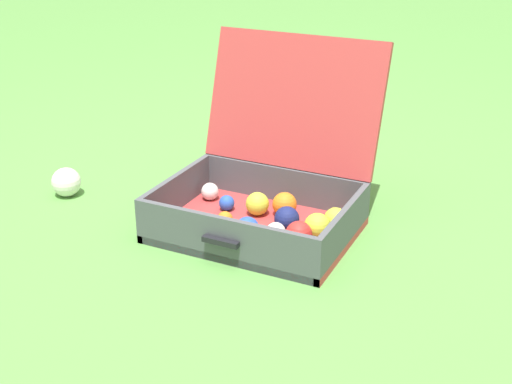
{
  "coord_description": "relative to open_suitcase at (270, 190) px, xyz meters",
  "views": [
    {
      "loc": [
        0.86,
        -1.66,
        0.97
      ],
      "look_at": [
        0.04,
        0.03,
        0.14
      ],
      "focal_mm": 48.3,
      "sensor_mm": 36.0,
      "label": 1
    }
  ],
  "objects": [
    {
      "name": "open_suitcase",
      "position": [
        0.0,
        0.0,
        0.0
      ],
      "size": [
        0.58,
        0.59,
        0.55
      ],
      "color": "#B23838",
      "rests_on": "ground"
    },
    {
      "name": "ground_plane",
      "position": [
        -0.05,
        -0.1,
        -0.12
      ],
      "size": [
        16.0,
        16.0,
        0.0
      ],
      "primitive_type": "plane",
      "color": "#569342"
    },
    {
      "name": "stray_ball_on_grass",
      "position": [
        -0.72,
        -0.1,
        -0.07
      ],
      "size": [
        0.1,
        0.1,
        0.1
      ],
      "primitive_type": "sphere",
      "color": "white",
      "rests_on": "ground"
    }
  ]
}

